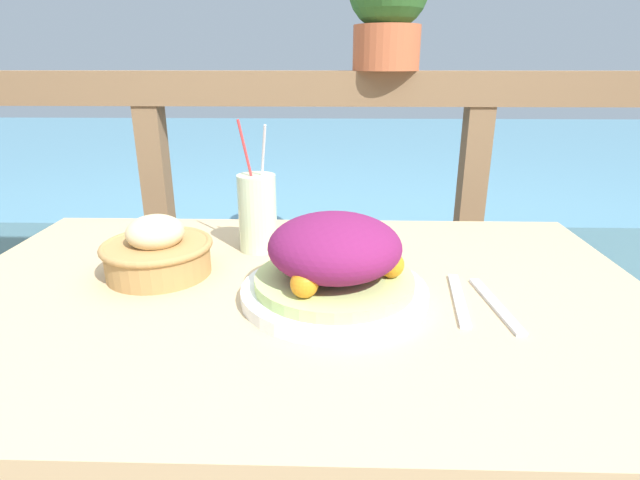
{
  "coord_description": "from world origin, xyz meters",
  "views": [
    {
      "loc": [
        0.06,
        -0.73,
        1.11
      ],
      "look_at": [
        0.04,
        0.07,
        0.82
      ],
      "focal_mm": 28.0,
      "sensor_mm": 36.0,
      "label": 1
    }
  ],
  "objects_px": {
    "bread_basket": "(158,251)",
    "potted_plant": "(388,4)",
    "salad_plate": "(334,264)",
    "drink_glass": "(258,213)"
  },
  "relations": [
    {
      "from": "salad_plate",
      "to": "bread_basket",
      "type": "relative_size",
      "value": 1.54
    },
    {
      "from": "drink_glass",
      "to": "potted_plant",
      "type": "height_order",
      "value": "potted_plant"
    },
    {
      "from": "drink_glass",
      "to": "potted_plant",
      "type": "relative_size",
      "value": 0.82
    },
    {
      "from": "salad_plate",
      "to": "drink_glass",
      "type": "xyz_separation_m",
      "value": [
        -0.15,
        0.21,
        0.02
      ]
    },
    {
      "from": "salad_plate",
      "to": "bread_basket",
      "type": "xyz_separation_m",
      "value": [
        -0.3,
        0.09,
        -0.02
      ]
    },
    {
      "from": "salad_plate",
      "to": "potted_plant",
      "type": "relative_size",
      "value": 0.95
    },
    {
      "from": "salad_plate",
      "to": "potted_plant",
      "type": "distance_m",
      "value": 0.83
    },
    {
      "from": "drink_glass",
      "to": "salad_plate",
      "type": "bearing_deg",
      "value": -54.87
    },
    {
      "from": "potted_plant",
      "to": "drink_glass",
      "type": "bearing_deg",
      "value": -119.8
    },
    {
      "from": "bread_basket",
      "to": "potted_plant",
      "type": "relative_size",
      "value": 0.62
    }
  ]
}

